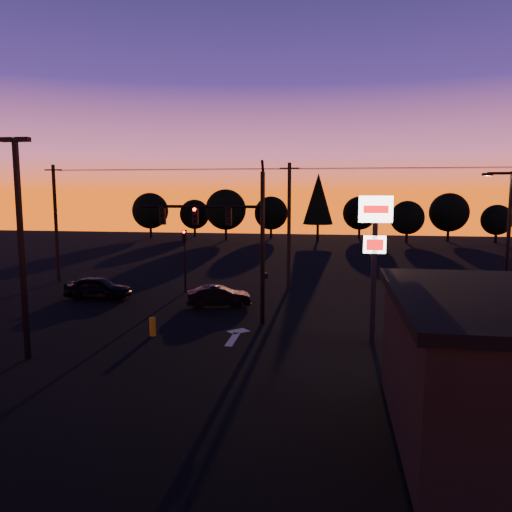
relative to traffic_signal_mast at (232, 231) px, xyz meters
The scene contains 23 objects.
ground 6.35m from the traffic_signal_mast, 88.59° to the right, with size 120.00×120.00×0.00m, color black.
lane_arrow 5.48m from the traffic_signal_mast, 75.57° to the right, with size 1.20×3.10×0.01m.
traffic_signal_mast is the anchor object (origin of this frame).
secondary_signal 9.19m from the traffic_signal_mast, 123.19° to the left, with size 0.30×0.31×4.35m.
parking_lot_light 10.19m from the traffic_signal_mast, 136.63° to the right, with size 1.25×0.30×9.14m.
pylon_sign 7.52m from the traffic_signal_mast, 19.36° to the right, with size 1.50×0.28×6.80m.
streetlight 14.10m from the traffic_signal_mast, ahead, with size 1.55×0.35×8.00m.
utility_pole_0 18.79m from the traffic_signal_mast, 147.82° to the left, with size 1.40×0.26×9.00m.
utility_pole_1 10.23m from the traffic_signal_mast, 78.16° to the left, with size 1.40×0.26×9.00m.
power_wires 10.85m from the traffic_signal_mast, 78.16° to the left, with size 36.00×1.22×0.07m.
bollard 6.37m from the traffic_signal_mast, 138.36° to the right, with size 0.30×0.30×0.91m, color #BD8E0C.
tree_0 50.96m from the traffic_signal_mast, 115.46° to the left, with size 5.36×5.36×6.74m.
tree_1 51.54m from the traffic_signal_mast, 107.98° to the left, with size 4.54×4.54×5.71m.
tree_2 45.11m from the traffic_signal_mast, 102.68° to the left, with size 5.77×5.78×7.26m.
tree_3 48.18m from the traffic_signal_mast, 94.65° to the left, with size 4.95×4.95×6.22m.
tree_4 45.12m from the traffic_signal_mast, 86.06° to the left, with size 4.18×4.18×9.50m.
tree_5 50.84m from the traffic_signal_mast, 79.69° to the left, with size 4.95×4.95×6.22m.
tree_6 46.55m from the traffic_signal_mast, 71.06° to the left, with size 4.54×4.54×5.71m.
tree_7 51.53m from the traffic_signal_mast, 65.83° to the left, with size 5.36×5.36×6.74m.
tree_8 53.43m from the traffic_signal_mast, 59.50° to the left, with size 4.12×4.12×5.19m.
car_left 11.66m from the traffic_signal_mast, 155.51° to the left, with size 1.72×4.29×1.46m, color black.
car_mid 5.81m from the traffic_signal_mast, 113.92° to the left, with size 1.35×3.87×1.28m, color black.
suv_parked 13.64m from the traffic_signal_mast, 22.90° to the right, with size 2.43×5.27×1.46m, color black.
Camera 1 is at (5.11, -21.58, 7.02)m, focal length 35.00 mm.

